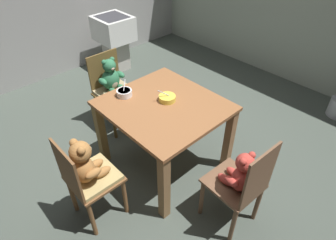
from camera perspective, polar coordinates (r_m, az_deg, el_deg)
ground_plane at (r=3.06m, az=-0.69°, el=-8.54°), size 5.20×5.20×0.04m
dining_table at (r=2.64m, az=-0.79°, el=0.73°), size 1.03×0.96×0.74m
teddy_chair_near_front at (r=2.30m, az=-15.91°, el=-9.69°), size 0.38×0.38×0.86m
teddy_chair_near_right at (r=2.26m, az=14.38°, el=-11.30°), size 0.42×0.39×0.91m
teddy_chair_near_left at (r=3.28m, az=-11.03°, el=7.08°), size 0.40×0.42×0.87m
porridge_bowl_white_near_left at (r=2.69m, az=-8.72°, el=5.40°), size 0.14×0.14×0.13m
porridge_bowl_yellow_center at (r=2.59m, az=-0.17°, el=4.40°), size 0.16×0.16×0.13m
sink_basin at (r=4.57m, az=-10.69°, el=16.21°), size 0.53×0.48×0.83m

